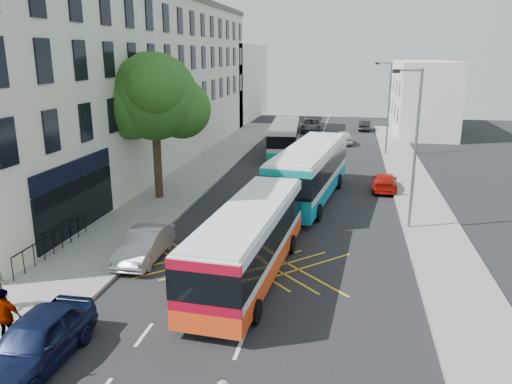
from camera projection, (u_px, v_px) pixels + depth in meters
The scene contains 20 objects.
ground at pixel (240, 345), 15.62m from camera, with size 120.00×120.00×0.00m, color black.
pavement_left at pixel (160, 198), 31.32m from camera, with size 5.00×70.00×0.15m, color gray.
pavement_right at pixel (425, 212), 28.46m from camera, with size 3.00×70.00×0.15m, color gray.
terrace_main at pixel (134, 81), 39.50m from camera, with size 8.30×45.00×13.50m.
terrace_far at pixel (227, 82), 68.85m from camera, with size 8.00×20.00×10.00m, color silver.
building_right at pixel (421, 96), 58.02m from camera, with size 6.00×18.00×8.00m, color silver.
street_tree at pixel (154, 98), 29.62m from camera, with size 6.30×5.70×8.80m.
lamp_near at pixel (414, 142), 24.63m from camera, with size 1.45×0.15×8.00m.
lamp_far at pixel (388, 103), 43.57m from camera, with size 1.45×0.15×8.00m.
railings at pixel (53, 242), 22.18m from camera, with size 0.08×5.60×1.14m, color black, non-canonical shape.
bus_near at pixel (249, 241), 20.03m from camera, with size 3.19×10.65×2.95m.
bus_mid at pixel (309, 172), 30.77m from camera, with size 4.26×12.22×3.37m.
bus_far at pixel (284, 138), 44.96m from camera, with size 3.16×10.38×2.88m.
parked_car_blue at pixel (36, 341), 14.44m from camera, with size 1.84×4.56×1.56m, color #0D1637.
parked_car_silver at pixel (145, 245), 21.97m from camera, with size 1.44×4.12×1.36m, color #98999F.
red_hatchback at pixel (385, 182), 33.23m from camera, with size 1.61×3.96×1.15m, color #AF1007.
distant_car_grey at pixel (311, 125), 58.23m from camera, with size 2.42×5.25×1.46m, color #3B3D42.
distant_car_silver at pixel (344, 137), 50.27m from camera, with size 1.60×3.99×1.36m, color #B7BABF.
distant_car_dark at pixel (365, 125), 59.12m from camera, with size 1.29×3.71×1.22m, color black.
pedestrian_far at pixel (6, 317), 15.23m from camera, with size 1.06×0.44×1.82m, color gray.
Camera 1 is at (3.04, -13.43, 8.81)m, focal length 35.00 mm.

